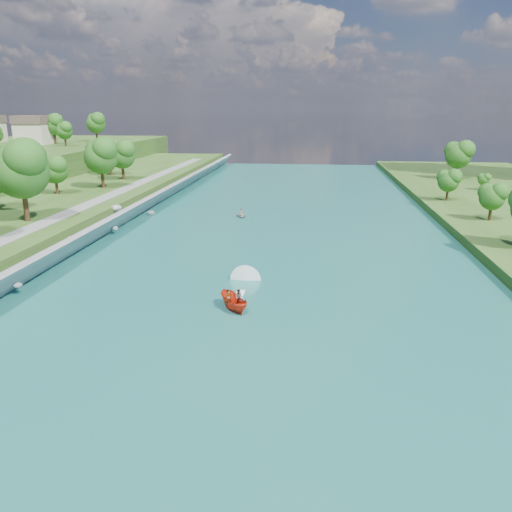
# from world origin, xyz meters

# --- Properties ---
(ground) EXTENTS (260.00, 260.00, 0.00)m
(ground) POSITION_xyz_m (0.00, 0.00, 0.00)
(ground) COLOR #2D5119
(ground) RESTS_ON ground
(river_water) EXTENTS (55.00, 240.00, 0.10)m
(river_water) POSITION_xyz_m (0.00, 20.00, 0.05)
(river_water) COLOR #196260
(river_water) RESTS_ON ground
(ridge_west) EXTENTS (60.00, 120.00, 9.00)m
(ridge_west) POSITION_xyz_m (-82.50, 95.00, 4.50)
(ridge_west) COLOR #2D5119
(ridge_west) RESTS_ON ground
(riprap_bank) EXTENTS (4.46, 236.00, 4.05)m
(riprap_bank) POSITION_xyz_m (-25.85, 19.58, 1.80)
(riprap_bank) COLOR slate
(riprap_bank) RESTS_ON ground
(riverside_path) EXTENTS (3.00, 200.00, 0.10)m
(riverside_path) POSITION_xyz_m (-32.50, 20.00, 3.55)
(riverside_path) COLOR gray
(riverside_path) RESTS_ON berm_west
(trees_ridge) EXTENTS (17.00, 55.66, 10.79)m
(trees_ridge) POSITION_xyz_m (-70.14, 95.66, 14.03)
(trees_ridge) COLOR #165417
(trees_ridge) RESTS_ON ridge_west
(motorboat) EXTENTS (3.88, 19.08, 2.21)m
(motorboat) POSITION_xyz_m (-1.87, 4.42, 0.85)
(motorboat) COLOR red
(motorboat) RESTS_ON river_water
(raft) EXTENTS (3.05, 3.67, 1.58)m
(raft) POSITION_xyz_m (-7.44, 46.99, 0.47)
(raft) COLOR gray
(raft) RESTS_ON river_water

